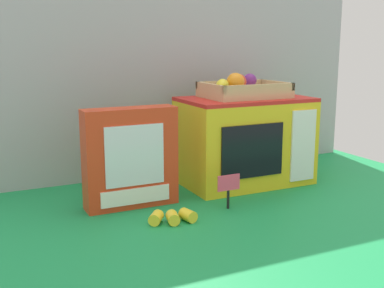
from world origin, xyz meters
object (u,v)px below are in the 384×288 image
cookie_set_box (131,158)px  price_sign (229,186)px  toy_microwave (245,141)px  food_groups_crate (242,90)px  loose_toy_banana (172,217)px

cookie_set_box → price_sign: 0.29m
toy_microwave → price_sign: (-0.18, -0.21, -0.08)m
cookie_set_box → price_sign: cookie_set_box is taller
cookie_set_box → price_sign: (0.24, -0.14, -0.08)m
toy_microwave → food_groups_crate: size_ratio=1.57×
food_groups_crate → cookie_set_box: (-0.42, -0.08, -0.17)m
toy_microwave → cookie_set_box: (-0.43, -0.07, -0.00)m
toy_microwave → cookie_set_box: bearing=-170.7°
price_sign → loose_toy_banana: price_sign is taller
toy_microwave → cookie_set_box: size_ratio=1.46×
food_groups_crate → loose_toy_banana: 0.54m
toy_microwave → price_sign: bearing=-130.7°
food_groups_crate → loose_toy_banana: size_ratio=2.05×
toy_microwave → price_sign: toy_microwave is taller
price_sign → cookie_set_box: bearing=149.1°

